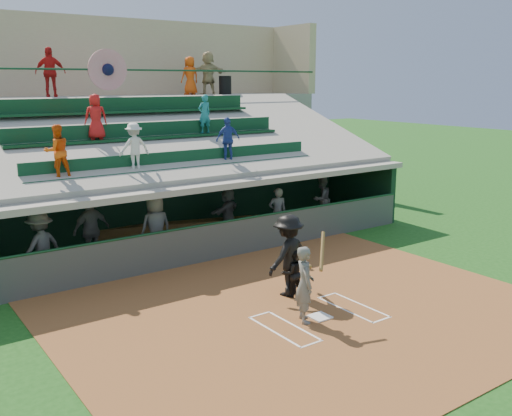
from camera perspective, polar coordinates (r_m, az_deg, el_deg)
ground at (r=13.08m, az=6.41°, el=-10.89°), size 100.00×100.00×0.00m
dirt_slab at (r=13.42m, az=4.97°, el=-10.18°), size 11.00×9.00×0.02m
home_plate at (r=13.06m, az=6.42°, el=-10.75°), size 0.43×0.43×0.03m
batters_box_chalk at (r=13.07m, az=6.42°, el=-10.80°), size 2.65×1.85×0.01m
dugout_floor at (r=18.34m, az=-7.76°, el=-3.91°), size 16.00×3.50×0.04m
concourse_slab at (r=23.97m, az=-15.50°, el=5.21°), size 20.00×3.00×4.60m
grandstand at (r=21.20m, az=-12.72°, el=4.34°), size 20.40×10.40×7.80m
batter_at_plate at (r=12.54m, az=4.91°, el=-7.56°), size 0.94×0.79×1.95m
catcher at (r=14.02m, az=3.60°, el=-6.50°), size 0.61×0.50×1.19m
home_umpire at (r=14.00m, az=3.23°, el=-4.73°), size 1.45×1.05×2.02m
dugout_bench at (r=19.35m, az=-9.79°, el=-2.29°), size 15.78×5.25×0.49m
dugout_player_a at (r=15.93m, az=-20.73°, el=-3.63°), size 1.37×1.11×1.85m
dugout_player_b at (r=17.06m, az=-16.14°, el=-2.09°), size 1.22×0.71×1.95m
dugout_player_c at (r=16.94m, az=-9.99°, el=-1.91°), size 0.96×0.63×1.93m
dugout_player_d at (r=19.40m, az=-2.84°, el=-0.34°), size 1.57×1.12×1.63m
dugout_player_e at (r=19.11m, az=2.16°, el=-0.45°), size 0.72×0.61×1.68m
dugout_player_f at (r=21.40m, az=6.57°, el=0.91°), size 0.90×0.74×1.70m
trash_bin at (r=25.32m, az=-3.11°, el=12.15°), size 0.54×0.54×0.81m
concourse_staff_a at (r=22.47m, az=-19.86°, el=12.65°), size 1.14×0.78×1.80m
concourse_staff_b at (r=25.21m, az=-6.63°, el=13.00°), size 0.79×0.52×1.61m
concourse_staff_c at (r=25.55m, az=-4.82°, el=13.29°), size 1.79×0.95×1.85m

